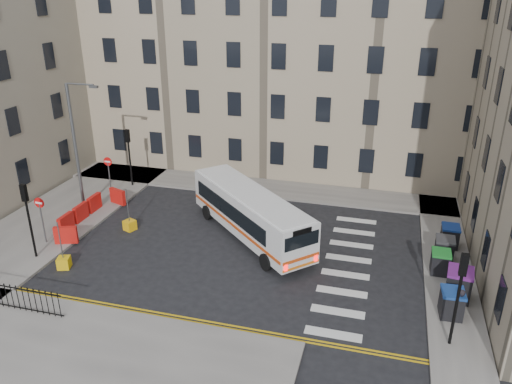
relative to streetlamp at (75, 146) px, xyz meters
The scene contains 22 objects.
ground 13.85m from the streetlamp, ahead, with size 120.00×120.00×0.00m, color black.
pavement_north 10.52m from the streetlamp, 43.32° to the left, with size 36.00×3.20×0.15m, color slate.
pavement_east 22.50m from the streetlamp, ahead, with size 2.40×26.00×0.15m, color slate.
pavement_west 4.49m from the streetlamp, 135.00° to the right, with size 6.00×22.00×0.15m, color slate.
pavement_sw 14.08m from the streetlamp, 63.43° to the right, with size 20.00×6.00×0.15m, color slate.
terrace_north 15.38m from the streetlamp, 66.04° to the left, with size 38.30×10.80×17.20m.
traffic_light_east 22.91m from the streetlamp, 19.15° to the right, with size 0.28×0.22×4.10m.
traffic_light_nw 4.84m from the streetlamp, 77.47° to the left, with size 0.28×0.22×4.10m.
traffic_light_sw 6.26m from the streetlamp, 80.54° to the right, with size 0.28×0.22×4.10m.
streetlamp is the anchor object (origin of this frame).
no_entry_north 3.41m from the streetlamp, 78.69° to the left, with size 0.60×0.08×3.00m.
no_entry_south 5.06m from the streetlamp, 83.66° to the right, with size 0.60×0.08×3.00m.
roadworks_barriers 4.15m from the streetlamp, 52.28° to the right, with size 1.66×6.26×1.00m.
bus 11.61m from the streetlamp, ahead, with size 8.75×8.54×2.72m.
wheelie_bin_a 22.73m from the streetlamp, 14.27° to the right, with size 1.02×1.16×1.22m.
wheelie_bin_b 22.80m from the streetlamp, 10.32° to the right, with size 1.27×1.41×1.42m.
wheelie_bin_c 21.90m from the streetlamp, ahead, with size 0.92×1.06×1.16m.
wheelie_bin_d 22.08m from the streetlamp, ahead, with size 0.99×1.13×1.21m.
wheelie_bin_e 22.49m from the streetlamp, ahead, with size 0.94×1.08×1.20m.
pedestrian 23.03m from the streetlamp, 14.81° to the right, with size 0.56×0.37×1.53m, color black.
bollard_yellow 6.02m from the streetlamp, 21.63° to the right, with size 0.60×0.60×0.60m, color #F1AC0D.
bollard_chevron 8.15m from the streetlamp, 64.92° to the right, with size 0.60×0.60×0.60m, color #E3B30D.
Camera 1 is at (5.38, -23.13, 13.54)m, focal length 35.00 mm.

